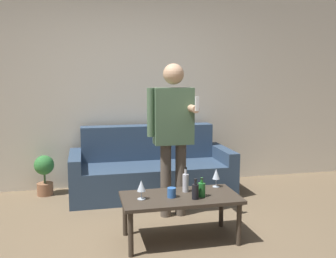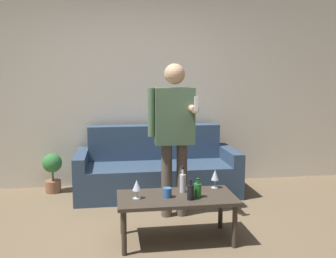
{
  "view_description": "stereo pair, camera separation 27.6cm",
  "coord_description": "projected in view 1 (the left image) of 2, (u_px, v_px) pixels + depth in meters",
  "views": [
    {
      "loc": [
        -0.55,
        -2.78,
        1.47
      ],
      "look_at": [
        0.26,
        0.81,
        0.95
      ],
      "focal_mm": 40.0,
      "sensor_mm": 36.0,
      "label": 1
    },
    {
      "loc": [
        -0.28,
        -2.83,
        1.47
      ],
      "look_at": [
        0.26,
        0.81,
        0.95
      ],
      "focal_mm": 40.0,
      "sensor_mm": 36.0,
      "label": 2
    }
  ],
  "objects": [
    {
      "name": "cup_on_table",
      "position": [
        172.0,
        193.0,
        3.29
      ],
      "size": [
        0.08,
        0.08,
        0.09
      ],
      "color": "#3366B2",
      "rests_on": "coffee_table"
    },
    {
      "name": "bottle_dark",
      "position": [
        195.0,
        191.0,
        3.24
      ],
      "size": [
        0.06,
        0.06,
        0.18
      ],
      "color": "black",
      "rests_on": "coffee_table"
    },
    {
      "name": "coffee_table",
      "position": [
        180.0,
        201.0,
        3.34
      ],
      "size": [
        1.05,
        0.53,
        0.41
      ],
      "color": "#3D3328",
      "rests_on": "ground_plane"
    },
    {
      "name": "wine_glass_far",
      "position": [
        141.0,
        186.0,
        3.22
      ],
      "size": [
        0.08,
        0.08,
        0.17
      ],
      "color": "silver",
      "rests_on": "coffee_table"
    },
    {
      "name": "wine_glass_near",
      "position": [
        216.0,
        175.0,
        3.58
      ],
      "size": [
        0.07,
        0.07,
        0.18
      ],
      "color": "silver",
      "rests_on": "coffee_table"
    },
    {
      "name": "wall_back",
      "position": [
        125.0,
        85.0,
        4.98
      ],
      "size": [
        8.0,
        0.06,
        2.7
      ],
      "color": "beige",
      "rests_on": "ground_plane"
    },
    {
      "name": "bottle_green",
      "position": [
        186.0,
        182.0,
        3.44
      ],
      "size": [
        0.06,
        0.06,
        0.23
      ],
      "color": "silver",
      "rests_on": "coffee_table"
    },
    {
      "name": "person_standing_front",
      "position": [
        173.0,
        128.0,
        3.85
      ],
      "size": [
        0.48,
        0.41,
        1.6
      ],
      "color": "brown",
      "rests_on": "ground_plane"
    },
    {
      "name": "couch",
      "position": [
        151.0,
        170.0,
        4.73
      ],
      "size": [
        1.99,
        0.83,
        0.83
      ],
      "color": "#334760",
      "rests_on": "ground_plane"
    },
    {
      "name": "potted_plant",
      "position": [
        44.0,
        172.0,
        4.63
      ],
      "size": [
        0.24,
        0.24,
        0.5
      ],
      "color": "#936042",
      "rests_on": "ground_plane"
    },
    {
      "name": "bottle_orange",
      "position": [
        202.0,
        189.0,
        3.3
      ],
      "size": [
        0.07,
        0.07,
        0.17
      ],
      "color": "#23752D",
      "rests_on": "coffee_table"
    }
  ]
}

